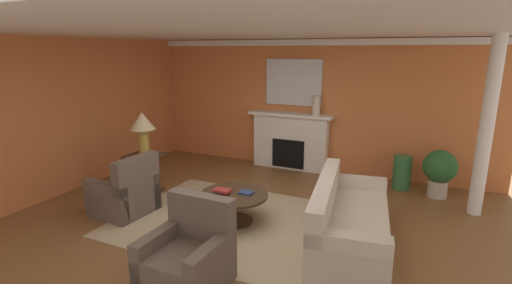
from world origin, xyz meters
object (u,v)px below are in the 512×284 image
(sofa, at_px, (347,223))
(potted_plant, at_px, (440,170))
(coffee_table, at_px, (234,201))
(mantel_mirror, at_px, (294,82))
(armchair_near_window, at_px, (125,195))
(fireplace, at_px, (290,142))
(vase_mantel_right, at_px, (316,106))
(side_table, at_px, (146,171))
(table_lamp, at_px, (142,125))
(vase_tall_corner, at_px, (402,172))
(armchair_facing_fireplace, at_px, (188,260))

(sofa, xyz_separation_m, potted_plant, (1.09, 2.30, 0.19))
(sofa, relative_size, coffee_table, 2.20)
(mantel_mirror, xyz_separation_m, armchair_near_window, (-1.53, -3.36, -1.52))
(fireplace, xyz_separation_m, vase_mantel_right, (0.55, -0.05, 0.83))
(side_table, bearing_deg, vase_mantel_right, 44.53)
(sofa, xyz_separation_m, table_lamp, (-3.63, 0.36, 0.93))
(armchair_near_window, height_order, table_lamp, table_lamp)
(potted_plant, bearing_deg, sofa, -115.38)
(sofa, height_order, vase_tall_corner, sofa)
(fireplace, xyz_separation_m, table_lamp, (-1.84, -2.40, 0.66))
(sofa, height_order, armchair_facing_fireplace, armchair_facing_fireplace)
(vase_mantel_right, bearing_deg, potted_plant, -10.06)
(vase_tall_corner, bearing_deg, potted_plant, -15.10)
(sofa, bearing_deg, vase_mantel_right, 114.45)
(mantel_mirror, bearing_deg, coffee_table, -87.23)
(mantel_mirror, xyz_separation_m, vase_tall_corner, (2.27, -0.42, -1.52))
(armchair_near_window, distance_m, side_table, 0.90)
(sofa, height_order, side_table, sofa)
(coffee_table, height_order, vase_mantel_right, vase_mantel_right)
(fireplace, height_order, mantel_mirror, mantel_mirror)
(mantel_mirror, bearing_deg, armchair_facing_fireplace, -84.63)
(side_table, xyz_separation_m, vase_mantel_right, (2.39, 2.35, 1.00))
(table_lamp, bearing_deg, armchair_facing_fireplace, -40.97)
(armchair_facing_fireplace, relative_size, vase_tall_corner, 1.53)
(mantel_mirror, xyz_separation_m, vase_mantel_right, (0.55, -0.17, -0.43))
(mantel_mirror, bearing_deg, vase_tall_corner, -10.47)
(vase_mantel_right, bearing_deg, fireplace, 174.86)
(sofa, height_order, coffee_table, sofa)
(vase_mantel_right, distance_m, vase_tall_corner, 2.05)
(table_lamp, bearing_deg, fireplace, 52.52)
(vase_mantel_right, height_order, potted_plant, vase_mantel_right)
(coffee_table, xyz_separation_m, vase_mantel_right, (0.41, 2.76, 1.06))
(armchair_near_window, height_order, side_table, armchair_near_window)
(mantel_mirror, xyz_separation_m, table_lamp, (-1.84, -2.52, -0.60))
(sofa, xyz_separation_m, coffee_table, (-1.64, -0.05, 0.04))
(side_table, height_order, vase_tall_corner, side_table)
(mantel_mirror, bearing_deg, side_table, -126.14)
(armchair_near_window, height_order, coffee_table, armchair_near_window)
(fireplace, xyz_separation_m, mantel_mirror, (0.00, 0.12, 1.26))
(coffee_table, bearing_deg, sofa, 1.78)
(armchair_facing_fireplace, distance_m, table_lamp, 3.14)
(armchair_facing_fireplace, bearing_deg, potted_plant, 57.92)
(sofa, bearing_deg, potted_plant, 64.62)
(table_lamp, xyz_separation_m, vase_mantel_right, (2.39, 2.35, 0.17))
(potted_plant, bearing_deg, side_table, -157.61)
(vase_mantel_right, bearing_deg, side_table, -135.47)
(sofa, relative_size, vase_mantel_right, 5.71)
(table_lamp, distance_m, vase_mantel_right, 3.36)
(armchair_facing_fireplace, height_order, vase_tall_corner, armchair_facing_fireplace)
(mantel_mirror, height_order, sofa, mantel_mirror)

